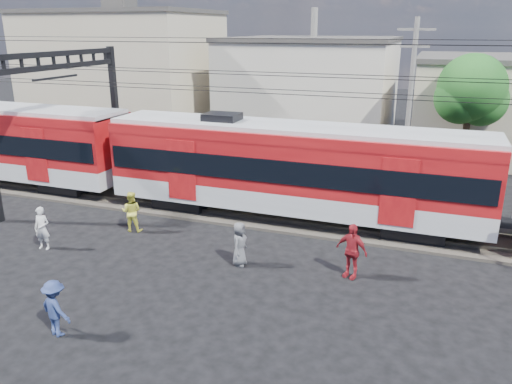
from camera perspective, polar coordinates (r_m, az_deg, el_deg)
ground at (r=15.92m, az=-10.82°, el=-12.20°), size 120.00×120.00×0.00m
track_bed at (r=22.43m, az=-0.51°, el=-2.41°), size 70.00×3.40×0.12m
rail_near at (r=21.73m, az=-1.20°, el=-2.77°), size 70.00×0.12×0.12m
rail_far at (r=23.05m, az=0.14°, el=-1.51°), size 70.00×0.12×0.12m
commuter_train at (r=21.10m, az=4.74°, el=2.88°), size 50.30×3.08×4.17m
catenary at (r=25.49m, az=-19.44°, el=10.86°), size 70.00×9.30×7.52m
building_west at (r=43.29m, az=-14.77°, el=13.30°), size 14.28×10.20×9.30m
building_midwest at (r=40.00m, az=6.44°, el=11.97°), size 12.24×12.24×7.30m
utility_pole_mid at (r=26.91m, az=17.18°, el=10.12°), size 1.80×0.24×8.50m
tree_near at (r=29.99m, az=23.74°, el=10.42°), size 3.82×3.64×6.72m
pedestrian_a at (r=20.41m, az=-23.26°, el=-3.83°), size 0.65×0.47×1.65m
pedestrian_b at (r=21.00m, az=-14.04°, el=-2.17°), size 0.95×0.81×1.69m
pedestrian_c at (r=14.79m, az=-21.95°, el=-12.23°), size 1.17×0.85×1.62m
pedestrian_d at (r=16.93m, az=10.85°, el=-6.61°), size 1.21×0.81×1.91m
pedestrian_e at (r=17.53m, az=-1.90°, el=-5.95°), size 0.51×0.78×1.59m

